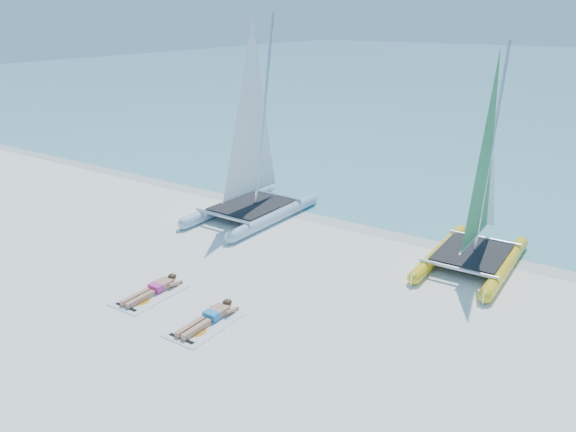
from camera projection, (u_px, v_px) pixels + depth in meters
The scene contains 8 objects.
ground at pixel (280, 291), 14.34m from camera, with size 140.00×140.00×0.00m, color white.
wet_sand_strip at pixel (374, 227), 18.62m from camera, with size 140.00×1.40×0.01m, color beige.
catamaran_blue at pixel (252, 158), 18.97m from camera, with size 2.56×5.15×6.95m.
catamaran_yellow at pixel (484, 194), 15.55m from camera, with size 2.26×4.92×6.24m.
towel_a at pixel (149, 295), 14.13m from camera, with size 1.00×1.85×0.02m, color white.
sunbather_a at pixel (155, 288), 14.24m from camera, with size 0.37×1.73×0.26m.
towel_b at pixel (205, 324), 12.82m from camera, with size 1.00×1.85×0.02m, color white.
sunbather_b at pixel (210, 316), 12.93m from camera, with size 0.37×1.73×0.26m.
Camera 1 is at (7.35, -10.50, 6.72)m, focal length 35.00 mm.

